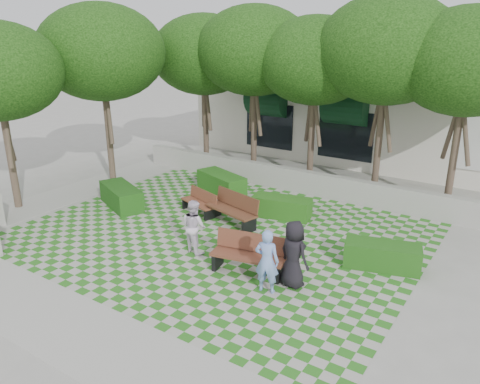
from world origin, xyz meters
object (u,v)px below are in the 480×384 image
Objects in this scene: bench_mid at (233,210)px; person_dark at (294,254)px; hedge_east at (382,256)px; hedge_west at (121,196)px; person_blue at (267,261)px; bench_east at (249,255)px; hedge_midright at (281,207)px; hedge_midleft at (221,183)px; person_white at (194,226)px; bench_west at (200,202)px.

person_dark is (3.50, -2.44, 0.37)m from bench_mid.
hedge_west is (-9.40, -0.65, 0.04)m from hedge_east.
person_blue is at bearing -125.47° from hedge_east.
person_blue is 0.95× the size of person_dark.
bench_east is 0.99× the size of bench_mid.
hedge_east is 4.40m from hedge_midright.
bench_east reaches higher than hedge_midright.
bench_mid reaches higher than hedge_midright.
person_dark is (0.41, 0.61, 0.05)m from person_blue.
person_blue is at bearing -44.93° from bench_east.
hedge_midleft is 7.57m from person_blue.
bench_mid is 2.33m from person_white.
bench_east reaches higher than bench_west.
bench_mid is 1.80m from hedge_midright.
bench_west is at bearing 133.41° from bench_east.
person_blue reaches higher than person_white.
hedge_midright is (-1.18, 3.93, -0.15)m from bench_east.
person_blue reaches higher than bench_mid.
hedge_midright reaches higher than hedge_east.
hedge_west reaches higher than hedge_midright.
hedge_midright is at bearing 95.25° from bench_east.
bench_east is 0.94× the size of hedge_west.
hedge_east is at bearing -143.69° from person_white.
person_blue is at bearing 178.89° from person_white.
bench_mid is 4.28m from person_dark.
bench_east is at bearing -13.46° from hedge_west.
person_white is at bearing 14.94° from person_dark.
hedge_midleft is 1.34× the size of person_blue.
bench_west is 2.31m from hedge_midleft.
bench_mid reaches higher than bench_west.
bench_west is 2.99m from hedge_west.
bench_west is at bearing -49.23° from person_blue.
bench_west reaches higher than hedge_east.
hedge_midleft is (-2.16, 2.37, -0.12)m from bench_mid.
bench_east is at bearing -73.30° from hedge_midright.
person_dark is at bearing -125.97° from hedge_east.
person_dark reaches higher than bench_mid.
hedge_east is 3.46m from person_blue.
person_white reaches higher than hedge_east.
hedge_midright is (1.04, 1.46, -0.15)m from bench_mid.
bench_west is 0.94× the size of person_dark.
hedge_east is at bearing 26.19° from bench_east.
person_dark is (7.82, -1.53, 0.49)m from hedge_west.
hedge_east is 7.71m from hedge_midleft.
hedge_midright is 3.88m from person_white.
hedge_west is at bearing -176.05° from hedge_east.
bench_west reaches higher than hedge_west.
hedge_east is (2.87, 2.21, -0.15)m from bench_east.
person_white is at bearing -69.62° from bench_mid.
person_dark reaches higher than person_white.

